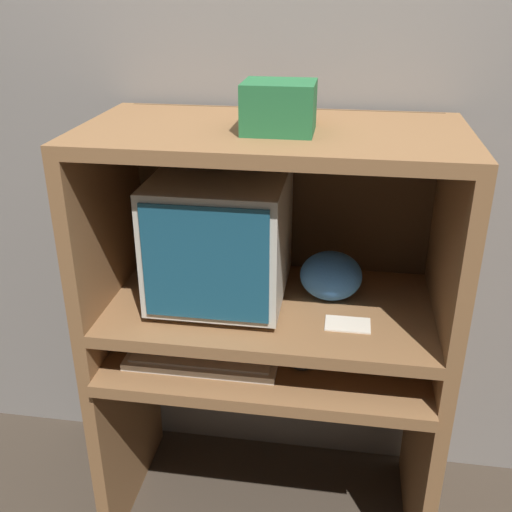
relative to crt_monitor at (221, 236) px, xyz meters
The scene contains 11 objects.
wall_back 0.46m from the crt_monitor, 65.03° to the left, with size 6.00×0.06×2.60m.
desk_base 0.59m from the crt_monitor, 16.78° to the right, with size 1.00×0.55×0.65m.
desk_monitor_shelf 0.27m from the crt_monitor, ahead, with size 1.00×0.53×0.15m.
hutch_upper 0.21m from the crt_monitor, ahead, with size 1.00×0.53×0.51m.
crt_monitor is the anchor object (origin of this frame).
keyboard 0.36m from the crt_monitor, 103.49° to the right, with size 0.43×0.15×0.03m.
mouse 0.43m from the crt_monitor, 26.72° to the right, with size 0.06×0.04×0.03m.
snack_bag 0.34m from the crt_monitor, ahead, with size 0.18×0.13×0.15m.
book_stack 0.40m from the crt_monitor, 14.22° to the left, with size 0.16×0.12×0.08m.
paper_card 0.43m from the crt_monitor, 16.47° to the right, with size 0.12×0.08×0.00m.
storage_box 0.42m from the crt_monitor, 19.58° to the right, with size 0.18×0.15×0.12m.
Camera 1 is at (0.19, -1.25, 1.65)m, focal length 42.00 mm.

